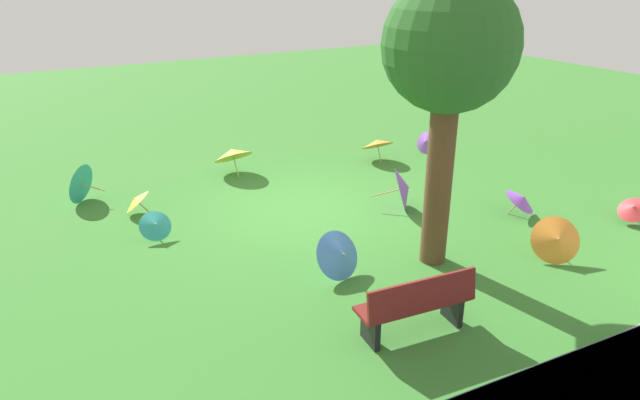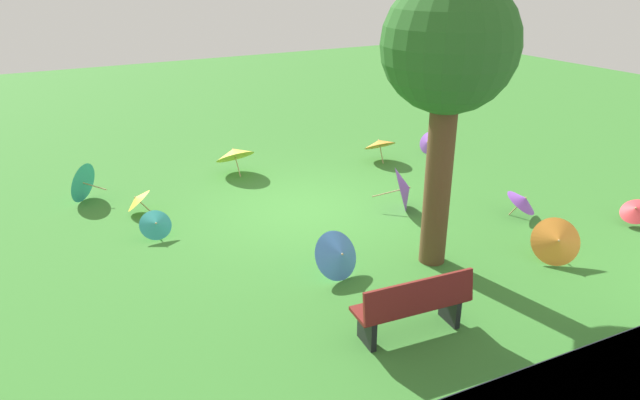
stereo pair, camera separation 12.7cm
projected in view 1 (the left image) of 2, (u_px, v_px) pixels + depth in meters
ground at (308, 210)px, 11.48m from camera, size 40.00×40.00×0.00m
park_bench at (417, 305)px, 7.48m from camera, size 1.64×0.64×0.90m
shade_tree at (450, 53)px, 8.27m from camera, size 2.02×2.02×4.53m
parasol_red_0 at (634, 208)px, 10.75m from camera, size 0.64×0.67×0.55m
parasol_teal_0 at (78, 183)px, 11.71m from camera, size 0.85×0.84×0.85m
parasol_teal_1 at (155, 225)px, 10.16m from camera, size 0.57×0.55×0.53m
parasol_yellow_0 at (232, 153)px, 13.26m from camera, size 0.98×0.97×0.82m
parasol_purple_0 at (522, 199)px, 11.11m from camera, size 0.90×0.89×0.59m
parasol_blue_0 at (340, 255)px, 8.91m from camera, size 0.89×0.88×0.78m
parasol_orange_0 at (557, 240)px, 9.40m from camera, size 0.99×0.93×0.78m
parasol_purple_1 at (426, 142)px, 14.85m from camera, size 0.59×0.65×0.58m
parasol_orange_1 at (377, 143)px, 14.18m from camera, size 0.84×0.83×0.71m
parasol_purple_2 at (404, 188)px, 11.34m from camera, size 0.98×1.00×0.92m
parasol_yellow_2 at (136, 200)px, 11.16m from camera, size 0.71×0.74×0.54m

